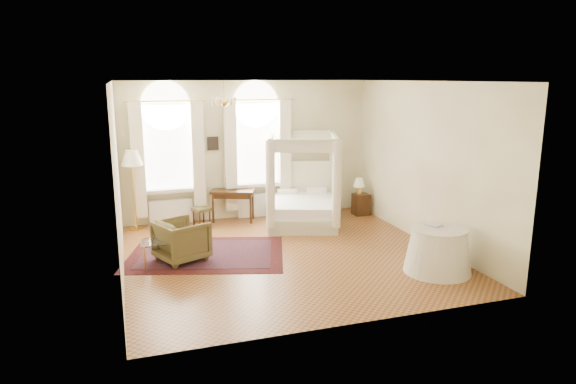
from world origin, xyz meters
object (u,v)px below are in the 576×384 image
object	(u,v)px
stool	(201,211)
side_table	(438,250)
canopy_bed	(303,204)
armchair	(182,240)
writing_desk	(233,194)
coffee_table	(160,244)
floor_lamp	(132,162)
nightstand	(361,204)

from	to	relation	value
stool	side_table	xyz separation A→B (m)	(3.52, -4.25, 0.05)
canopy_bed	armchair	world-z (taller)	canopy_bed
canopy_bed	stool	distance (m)	2.36
writing_desk	coffee_table	size ratio (longest dim) A/B	1.68
coffee_table	writing_desk	bearing A→B (deg)	52.98
armchair	floor_lamp	world-z (taller)	floor_lamp
stool	coffee_table	distance (m)	2.65
writing_desk	side_table	size ratio (longest dim) A/B	0.97
armchair	canopy_bed	bearing A→B (deg)	-85.77
stool	floor_lamp	size ratio (longest dim) A/B	0.26
floor_lamp	armchair	bearing A→B (deg)	-72.21
nightstand	coffee_table	size ratio (longest dim) A/B	0.79
canopy_bed	nightstand	distance (m)	1.71
floor_lamp	side_table	bearing A→B (deg)	-41.15
writing_desk	floor_lamp	xyz separation A→B (m)	(-2.24, -0.00, 0.89)
canopy_bed	nightstand	xyz separation A→B (m)	(1.67, 0.33, -0.21)
writing_desk	armchair	bearing A→B (deg)	-122.17
writing_desk	coffee_table	xyz separation A→B (m)	(-1.89, -2.51, -0.24)
stool	side_table	bearing A→B (deg)	-50.40
writing_desk	side_table	xyz separation A→B (m)	(2.74, -4.35, -0.26)
canopy_bed	writing_desk	xyz separation A→B (m)	(-1.49, 0.75, 0.17)
writing_desk	side_table	bearing A→B (deg)	-57.80
canopy_bed	floor_lamp	bearing A→B (deg)	168.56
coffee_table	floor_lamp	xyz separation A→B (m)	(-0.35, 2.51, 1.13)
canopy_bed	writing_desk	distance (m)	1.68
nightstand	side_table	xyz separation A→B (m)	(-0.42, -3.93, 0.13)
coffee_table	side_table	bearing A→B (deg)	-21.75
canopy_bed	armchair	size ratio (longest dim) A/B	2.70
armchair	floor_lamp	size ratio (longest dim) A/B	0.47
stool	floor_lamp	distance (m)	1.90
writing_desk	nightstand	bearing A→B (deg)	-7.61
stool	writing_desk	bearing A→B (deg)	7.73
writing_desk	armchair	world-z (taller)	armchair
coffee_table	floor_lamp	world-z (taller)	floor_lamp
stool	nightstand	bearing A→B (deg)	-4.61
writing_desk	stool	distance (m)	0.84
stool	floor_lamp	bearing A→B (deg)	175.91
canopy_bed	armchair	distance (m)	3.38
coffee_table	side_table	xyz separation A→B (m)	(4.63, -1.85, -0.02)
side_table	stool	bearing A→B (deg)	129.60
nightstand	writing_desk	world-z (taller)	writing_desk
canopy_bed	side_table	bearing A→B (deg)	-70.82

